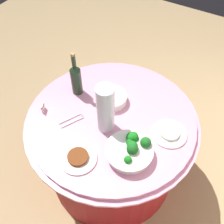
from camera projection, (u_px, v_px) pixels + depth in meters
ground_plane at (112, 170)px, 2.28m from camera, size 6.00×6.00×0.00m
buffet_table at (112, 147)px, 1.99m from camera, size 1.16×1.16×0.74m
broccoli_bowl at (130, 150)px, 1.50m from camera, size 0.28×0.28×0.11m
plate_stack at (111, 98)px, 1.77m from camera, size 0.21×0.21×0.06m
wine_bottle at (76, 78)px, 1.76m from camera, size 0.07×0.07×0.34m
decorative_fruit_vase at (105, 111)px, 1.54m from camera, size 0.11×0.11×0.34m
serving_tongs at (72, 120)px, 1.69m from camera, size 0.16×0.11×0.01m
food_plate_rice at (169, 133)px, 1.61m from camera, size 0.22×0.22×0.03m
food_plate_stir_fry at (78, 158)px, 1.50m from camera, size 0.22×0.22×0.03m
label_placard_front at (43, 107)px, 1.72m from camera, size 0.05×0.03×0.05m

